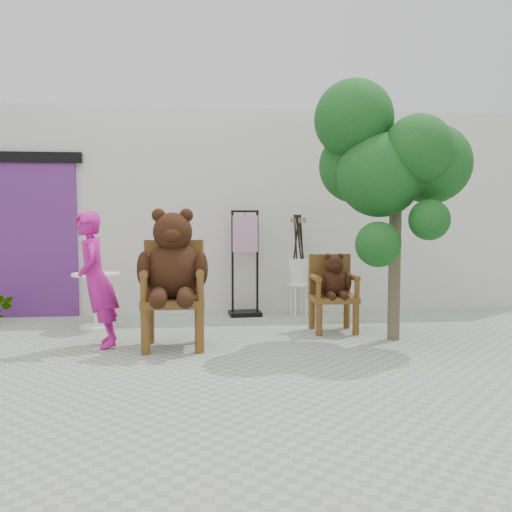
# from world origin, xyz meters

# --- Properties ---
(ground_plane) EXTENTS (60.00, 60.00, 0.00)m
(ground_plane) POSITION_xyz_m (0.00, 0.00, 0.00)
(ground_plane) COLOR gray
(ground_plane) RESTS_ON ground
(back_wall) EXTENTS (9.00, 1.00, 3.00)m
(back_wall) POSITION_xyz_m (0.00, 3.10, 1.50)
(back_wall) COLOR beige
(back_wall) RESTS_ON ground
(doorway) EXTENTS (1.40, 0.11, 2.33)m
(doorway) POSITION_xyz_m (-3.00, 2.58, 1.16)
(doorway) COLOR #59246C
(doorway) RESTS_ON ground
(chair_big) EXTENTS (0.75, 0.79, 1.51)m
(chair_big) POSITION_xyz_m (-0.96, 0.52, 0.84)
(chair_big) COLOR #4F3011
(chair_big) RESTS_ON ground
(chair_small) EXTENTS (0.54, 0.52, 0.97)m
(chair_small) POSITION_xyz_m (0.97, 1.16, 0.58)
(chair_small) COLOR #4F3011
(chair_small) RESTS_ON ground
(person) EXTENTS (0.44, 0.59, 1.48)m
(person) POSITION_xyz_m (-1.79, 0.64, 0.74)
(person) COLOR #B81685
(person) RESTS_ON ground
(cafe_table) EXTENTS (0.60, 0.60, 0.70)m
(cafe_table) POSITION_xyz_m (-1.99, 1.68, 0.44)
(cafe_table) COLOR white
(cafe_table) RESTS_ON ground
(display_stand) EXTENTS (0.47, 0.38, 1.51)m
(display_stand) POSITION_xyz_m (-0.02, 2.35, 0.58)
(display_stand) COLOR black
(display_stand) RESTS_ON ground
(stool_bucket) EXTENTS (0.32, 0.32, 1.45)m
(stool_bucket) POSITION_xyz_m (0.76, 2.35, 0.64)
(stool_bucket) COLOR white
(stool_bucket) RESTS_ON ground
(tree) EXTENTS (1.76, 1.46, 2.96)m
(tree) POSITION_xyz_m (1.43, 0.59, 2.03)
(tree) COLOR #423827
(tree) RESTS_ON ground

